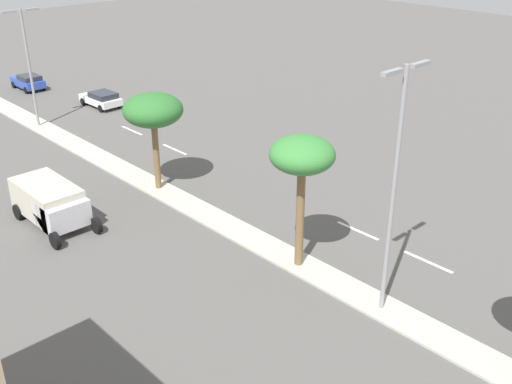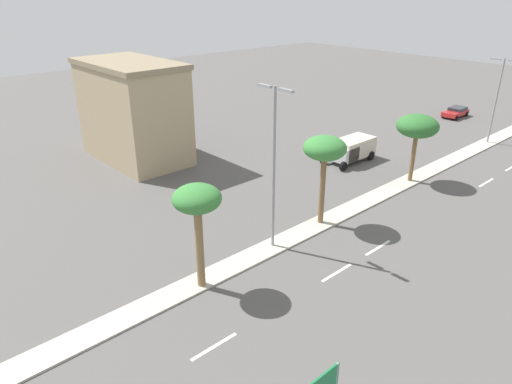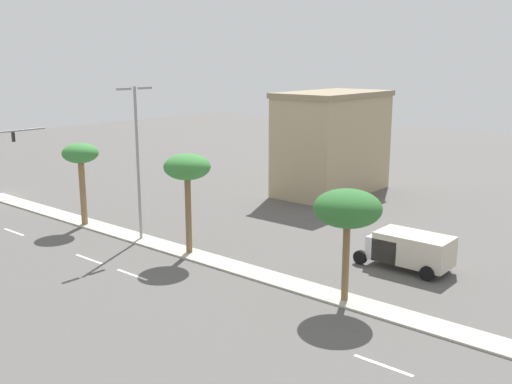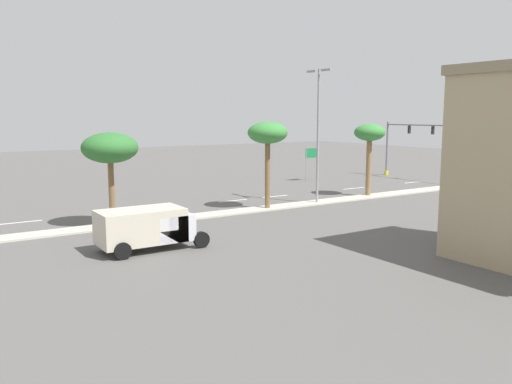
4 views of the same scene
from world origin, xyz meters
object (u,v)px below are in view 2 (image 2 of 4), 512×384
Objects in this scene: street_lamp_trailing at (274,158)px; street_lamp_outboard at (497,94)px; palm_tree_inboard at (197,203)px; palm_tree_near at (325,150)px; box_truck at (350,149)px; sedan_red_near at (456,112)px; commercial_building at (133,111)px; palm_tree_mid at (417,127)px.

street_lamp_trailing is 1.18× the size of street_lamp_outboard.
palm_tree_inboard is 0.96× the size of palm_tree_near.
box_truck is (-6.80, -16.30, -4.24)m from street_lamp_outboard.
commercial_building is at bearing -109.66° from sedan_red_near.
palm_tree_mid is at bearing 34.33° from commercial_building.
palm_tree_inboard is 0.59× the size of street_lamp_trailing.
street_lamp_trailing reaches higher than street_lamp_outboard.
street_lamp_trailing is (-0.45, 6.30, 0.93)m from palm_tree_inboard.
commercial_building reaches higher than street_lamp_outboard.
street_lamp_outboard is at bearing 67.37° from box_truck.
palm_tree_mid is at bearing -1.82° from box_truck.
sedan_red_near is (-8.23, 48.13, -4.77)m from palm_tree_inboard.
street_lamp_outboard is at bearing 89.93° from palm_tree_near.
palm_tree_near is at bearing -90.07° from street_lamp_outboard.
commercial_building reaches higher than palm_tree_mid.
street_lamp_trailing is 42.93m from sedan_red_near.
commercial_building is at bearing -134.75° from box_truck.
commercial_building is 1.96× the size of palm_tree_mid.
street_lamp_outboard reaches higher than palm_tree_inboard.
palm_tree_near is 37.99m from sedan_red_near.
street_lamp_trailing is at bearing -90.52° from palm_tree_mid.
palm_tree_inboard is at bearing -20.47° from commercial_building.
palm_tree_mid reaches higher than sedan_red_near.
street_lamp_trailing is 33.72m from street_lamp_outboard.
palm_tree_mid is 16.53m from street_lamp_outboard.
palm_tree_mid is (-0.30, 23.49, -0.34)m from palm_tree_inboard.
sedan_red_near is at bearing 107.83° from palm_tree_mid.
street_lamp_trailing is at bearing -79.48° from sedan_red_near.
palm_tree_near is at bearing 7.56° from commercial_building.
street_lamp_trailing reaches higher than palm_tree_mid.
palm_tree_inboard is at bearing -80.30° from sedan_red_near.
commercial_building is 22.13m from street_lamp_trailing.
street_lamp_trailing reaches higher than commercial_building.
street_lamp_outboard reaches higher than sedan_red_near.
sedan_red_near is at bearing 99.70° from palm_tree_inboard.
commercial_building is at bearing 174.61° from street_lamp_trailing.
box_truck is at bearing -87.67° from sedan_red_near.
palm_tree_inboard is 1.05× the size of palm_tree_mid.
commercial_building reaches higher than palm_tree_inboard.
street_lamp_outboard is at bearing 90.62° from palm_tree_inboard.
palm_tree_mid is 0.66× the size of street_lamp_outboard.
palm_tree_mid is (0.17, 12.20, -0.65)m from palm_tree_near.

